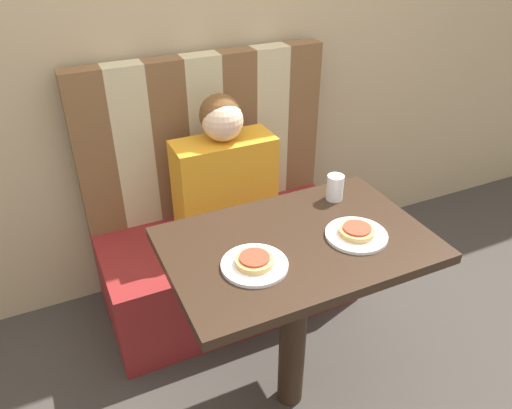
{
  "coord_description": "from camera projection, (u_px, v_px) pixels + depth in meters",
  "views": [
    {
      "loc": [
        -0.68,
        -1.13,
        1.72
      ],
      "look_at": [
        0.0,
        0.32,
        0.73
      ],
      "focal_mm": 35.0,
      "sensor_mm": 36.0,
      "label": 1
    }
  ],
  "objects": [
    {
      "name": "wall_back",
      "position": [
        189.0,
        14.0,
        2.09
      ],
      "size": [
        7.0,
        0.05,
        2.6
      ],
      "color": "tan",
      "rests_on": "ground_plane"
    },
    {
      "name": "ground_plane",
      "position": [
        289.0,
        396.0,
        2.02
      ],
      "size": [
        12.0,
        12.0,
        0.0
      ],
      "primitive_type": "plane",
      "color": "#38332D"
    },
    {
      "name": "plate_left",
      "position": [
        254.0,
        265.0,
        1.49
      ],
      "size": [
        0.2,
        0.2,
        0.01
      ],
      "color": "white",
      "rests_on": "dining_table"
    },
    {
      "name": "person",
      "position": [
        224.0,
        172.0,
        2.14
      ],
      "size": [
        0.43,
        0.2,
        0.63
      ],
      "color": "orange",
      "rests_on": "booth_seat"
    },
    {
      "name": "drinking_cup",
      "position": [
        335.0,
        187.0,
        1.81
      ],
      "size": [
        0.06,
        0.06,
        0.1
      ],
      "color": "silver",
      "rests_on": "dining_table"
    },
    {
      "name": "dining_table",
      "position": [
        296.0,
        273.0,
        1.68
      ],
      "size": [
        0.86,
        0.56,
        0.78
      ],
      "color": "black",
      "rests_on": "ground_plane"
    },
    {
      "name": "booth_backrest",
      "position": [
        204.0,
        135.0,
        2.28
      ],
      "size": [
        1.15,
        0.1,
        0.73
      ],
      "color": "brown",
      "rests_on": "booth_seat"
    },
    {
      "name": "plate_right",
      "position": [
        356.0,
        235.0,
        1.62
      ],
      "size": [
        0.2,
        0.2,
        0.01
      ],
      "color": "white",
      "rests_on": "dining_table"
    },
    {
      "name": "pizza_right",
      "position": [
        357.0,
        231.0,
        1.62
      ],
      "size": [
        0.12,
        0.12,
        0.03
      ],
      "color": "tan",
      "rests_on": "plate_right"
    },
    {
      "name": "booth_seat",
      "position": [
        228.0,
        265.0,
        2.4
      ],
      "size": [
        1.15,
        0.58,
        0.42
      ],
      "color": "maroon",
      "rests_on": "ground_plane"
    },
    {
      "name": "pizza_left",
      "position": [
        254.0,
        260.0,
        1.48
      ],
      "size": [
        0.12,
        0.12,
        0.03
      ],
      "color": "tan",
      "rests_on": "plate_left"
    }
  ]
}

